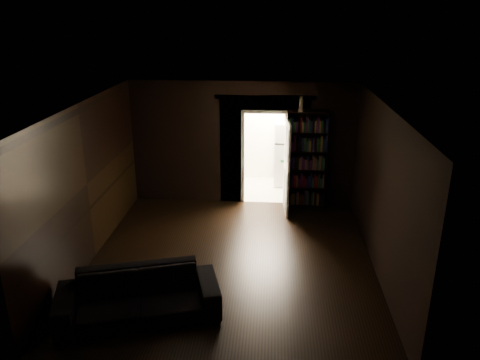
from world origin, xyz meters
name	(u,v)px	position (x,y,z in m)	size (l,w,h in m)	color
ground	(231,261)	(0.00, 0.00, 0.00)	(5.50, 5.50, 0.00)	black
room_walls	(236,154)	(-0.01, 1.07, 1.68)	(5.02, 5.61, 2.84)	black
kitchen_alcove	(265,139)	(0.50, 3.87, 1.21)	(2.20, 1.80, 2.60)	beige
sofa	(138,289)	(-1.20, -1.68, 0.44)	(2.31, 1.00, 0.89)	black
bookshelf	(306,160)	(1.43, 2.59, 1.10)	(0.90, 0.32, 2.20)	black
refrigerator	(289,153)	(1.10, 4.03, 0.82)	(0.74, 0.68, 1.65)	white
door	(287,167)	(1.00, 2.31, 1.02)	(0.85, 0.05, 2.05)	silver
figurine	(301,104)	(1.26, 2.52, 2.37)	(0.11, 0.11, 0.33)	silver
bottles	(294,117)	(1.18, 3.98, 1.77)	(0.59, 0.07, 0.24)	black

